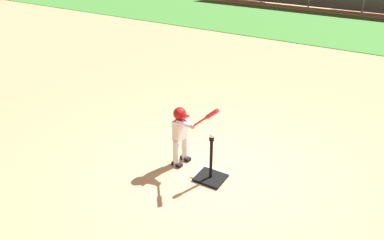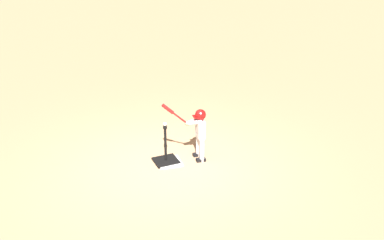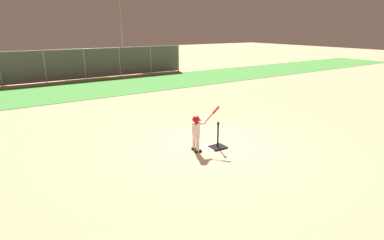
{
  "view_description": "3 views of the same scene",
  "coord_description": "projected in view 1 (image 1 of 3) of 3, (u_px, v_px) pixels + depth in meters",
  "views": [
    {
      "loc": [
        2.18,
        -4.5,
        3.58
      ],
      "look_at": [
        -0.5,
        -0.0,
        0.81
      ],
      "focal_mm": 35.0,
      "sensor_mm": 36.0,
      "label": 1
    },
    {
      "loc": [
        2.57,
        6.83,
        4.21
      ],
      "look_at": [
        -0.54,
        -0.19,
        0.8
      ],
      "focal_mm": 42.0,
      "sensor_mm": 36.0,
      "label": 2
    },
    {
      "loc": [
        -4.99,
        -6.5,
        3.3
      ],
      "look_at": [
        -0.74,
        -0.01,
        0.89
      ],
      "focal_mm": 28.0,
      "sensor_mm": 36.0,
      "label": 3
    }
  ],
  "objects": [
    {
      "name": "grass_outfield_strip",
      "position": [
        346.0,
        30.0,
        14.01
      ],
      "size": [
        56.0,
        5.32,
        0.02
      ],
      "primitive_type": "cube",
      "color": "#3D7F33",
      "rests_on": "ground_plane"
    },
    {
      "name": "ground_plane",
      "position": [
        218.0,
        171.0,
        6.08
      ],
      "size": [
        90.0,
        90.0,
        0.0
      ],
      "primitive_type": "plane",
      "color": "tan"
    },
    {
      "name": "baseball",
      "position": [
        212.0,
        136.0,
        5.53
      ],
      "size": [
        0.07,
        0.07,
        0.07
      ],
      "primitive_type": "sphere",
      "color": "white",
      "rests_on": "batting_tee"
    },
    {
      "name": "batter_child",
      "position": [
        182.0,
        129.0,
        5.98
      ],
      "size": [
        0.84,
        0.33,
        1.22
      ],
      "color": "silver",
      "rests_on": "ground_plane"
    },
    {
      "name": "home_plate",
      "position": [
        210.0,
        175.0,
        5.96
      ],
      "size": [
        0.49,
        0.49,
        0.02
      ],
      "primitive_type": "cube",
      "rotation": [
        0.0,
        0.0,
        -0.12
      ],
      "color": "white",
      "rests_on": "ground_plane"
    },
    {
      "name": "batting_tee",
      "position": [
        211.0,
        173.0,
        5.85
      ],
      "size": [
        0.45,
        0.4,
        0.75
      ],
      "color": "black",
      "rests_on": "ground_plane"
    }
  ]
}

